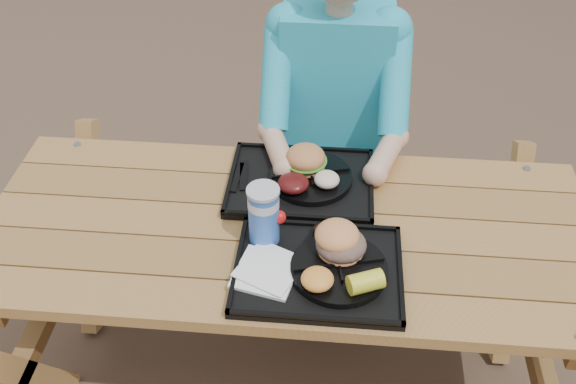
{
  "coord_description": "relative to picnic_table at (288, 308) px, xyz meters",
  "views": [
    {
      "loc": [
        0.12,
        -1.36,
        2.04
      ],
      "look_at": [
        0.0,
        0.0,
        0.88
      ],
      "focal_mm": 40.0,
      "sensor_mm": 36.0,
      "label": 1
    }
  ],
  "objects": [
    {
      "name": "picnic_table",
      "position": [
        0.0,
        0.0,
        0.0
      ],
      "size": [
        1.8,
        1.49,
        0.75
      ],
      "primitive_type": null,
      "color": "#999999",
      "rests_on": "ground"
    },
    {
      "name": "condiment_mustard",
      "position": [
        0.16,
        -0.07,
        0.41
      ],
      "size": [
        0.04,
        0.04,
        0.03
      ],
      "primitive_type": "cylinder",
      "color": "yellow",
      "rests_on": "tray_near"
    },
    {
      "name": "corn_cob",
      "position": [
        0.22,
        -0.26,
        0.44
      ],
      "size": [
        0.12,
        0.12,
        0.05
      ],
      "primitive_type": null,
      "rotation": [
        0.0,
        0.0,
        0.4
      ],
      "color": "yellow",
      "rests_on": "plate_near"
    },
    {
      "name": "plate_near",
      "position": [
        0.15,
        -0.19,
        0.41
      ],
      "size": [
        0.26,
        0.26,
        0.02
      ],
      "primitive_type": "cylinder",
      "color": "black",
      "rests_on": "tray_near"
    },
    {
      "name": "soda_cup",
      "position": [
        -0.06,
        -0.08,
        0.48
      ],
      "size": [
        0.09,
        0.09,
        0.17
      ],
      "primitive_type": "cylinder",
      "color": "blue",
      "rests_on": "tray_near"
    },
    {
      "name": "condiment_bbq",
      "position": [
        0.1,
        -0.06,
        0.41
      ],
      "size": [
        0.05,
        0.05,
        0.03
      ],
      "primitive_type": "cylinder",
      "color": "black",
      "rests_on": "tray_near"
    },
    {
      "name": "sandwich",
      "position": [
        0.16,
        -0.13,
        0.48
      ],
      "size": [
        0.13,
        0.13,
        0.13
      ],
      "primitive_type": null,
      "color": "#F49656",
      "rests_on": "plate_near"
    },
    {
      "name": "burger",
      "position": [
        0.03,
        0.23,
        0.47
      ],
      "size": [
        0.13,
        0.13,
        0.11
      ],
      "primitive_type": null,
      "color": "#CC7E48",
      "rests_on": "plate_far"
    },
    {
      "name": "plate_far",
      "position": [
        0.05,
        0.19,
        0.41
      ],
      "size": [
        0.26,
        0.26,
        0.02
      ],
      "primitive_type": "cylinder",
      "color": "black",
      "rests_on": "tray_far"
    },
    {
      "name": "diner",
      "position": [
        0.11,
        0.63,
        0.27
      ],
      "size": [
        0.48,
        0.84,
        1.28
      ],
      "primitive_type": null,
      "color": "#1DC1CD",
      "rests_on": "ground"
    },
    {
      "name": "potato_salad",
      "position": [
        0.1,
        0.15,
        0.44
      ],
      "size": [
        0.08,
        0.08,
        0.04
      ],
      "primitive_type": "ellipsoid",
      "color": "white",
      "rests_on": "plate_far"
    },
    {
      "name": "baked_beans",
      "position": [
        0.0,
        0.12,
        0.44
      ],
      "size": [
        0.1,
        0.1,
        0.04
      ],
      "primitive_type": "ellipsoid",
      "color": "#511010",
      "rests_on": "plate_far"
    },
    {
      "name": "tray_far",
      "position": [
        0.02,
        0.18,
        0.39
      ],
      "size": [
        0.45,
        0.35,
        0.02
      ],
      "primitive_type": "cube",
      "color": "black",
      "rests_on": "picnic_table"
    },
    {
      "name": "napkin_stack",
      "position": [
        -0.04,
        -0.21,
        0.4
      ],
      "size": [
        0.19,
        0.19,
        0.02
      ],
      "primitive_type": "cube",
      "rotation": [
        0.0,
        0.0,
        -0.23
      ],
      "color": "white",
      "rests_on": "tray_near"
    },
    {
      "name": "mac_cheese",
      "position": [
        0.1,
        -0.26,
        0.44
      ],
      "size": [
        0.09,
        0.09,
        0.04
      ],
      "primitive_type": "ellipsoid",
      "color": "#FFAA43",
      "rests_on": "plate_near"
    },
    {
      "name": "tray_near",
      "position": [
        0.1,
        -0.18,
        0.39
      ],
      "size": [
        0.45,
        0.35,
        0.02
      ],
      "primitive_type": "cube",
      "color": "black",
      "rests_on": "picnic_table"
    },
    {
      "name": "cutlery_far",
      "position": [
        -0.16,
        0.19,
        0.4
      ],
      "size": [
        0.04,
        0.15,
        0.01
      ],
      "primitive_type": "cube",
      "rotation": [
        0.0,
        0.0,
        0.13
      ],
      "color": "black",
      "rests_on": "tray_far"
    },
    {
      "name": "ground",
      "position": [
        0.0,
        0.0,
        -0.38
      ],
      "size": [
        60.0,
        60.0,
        0.0
      ],
      "primitive_type": "plane",
      "color": "#999999",
      "rests_on": "ground"
    }
  ]
}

